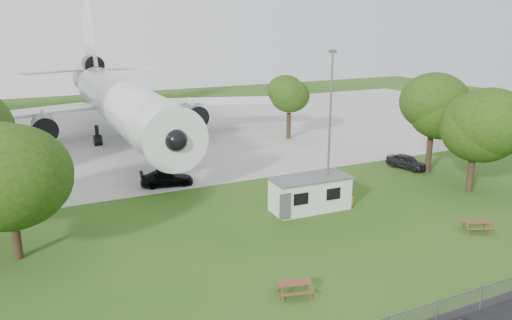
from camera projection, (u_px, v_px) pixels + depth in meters
name	position (u px, v px, depth m)	size (l,w,h in m)	color
ground	(271.00, 260.00, 30.58)	(160.00, 160.00, 0.00)	#3E6521
concrete_apron	(133.00, 136.00, 63.51)	(120.00, 46.00, 0.03)	#B7B7B2
airliner	(117.00, 98.00, 59.40)	(46.36, 47.73, 17.69)	white
site_cabin	(310.00, 193.00, 38.41)	(6.80, 2.92, 2.62)	silver
picnic_west	(294.00, 295.00, 26.64)	(1.80, 1.50, 0.76)	brown
picnic_east	(476.00, 231.00, 34.74)	(1.80, 1.50, 0.76)	brown
lamp_mast	(330.00, 132.00, 37.79)	(0.16, 0.16, 12.00)	slate
tree_west_small	(8.00, 176.00, 29.36)	(7.41, 7.41, 9.04)	#382619
tree_east_front	(476.00, 129.00, 41.36)	(6.99, 6.99, 9.01)	#382619
tree_east_back	(433.00, 108.00, 46.71)	(6.90, 6.90, 9.75)	#382619
tree_far_apron	(289.00, 95.00, 60.68)	(5.36, 5.36, 8.22)	#382619
car_ne_hatch	(407.00, 162.00, 49.33)	(1.65, 4.11, 1.40)	black
car_apron_van	(167.00, 178.00, 44.21)	(1.89, 4.64, 1.35)	black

